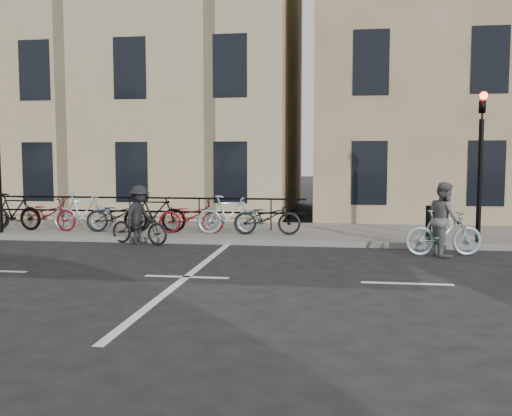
# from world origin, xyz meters

# --- Properties ---
(ground) EXTENTS (120.00, 120.00, 0.00)m
(ground) POSITION_xyz_m (0.00, 0.00, 0.00)
(ground) COLOR black
(ground) RESTS_ON ground
(sidewalk) EXTENTS (46.00, 4.00, 0.15)m
(sidewalk) POSITION_xyz_m (-4.00, 6.00, 0.07)
(sidewalk) COLOR slate
(sidewalk) RESTS_ON ground
(building_east) EXTENTS (14.00, 10.00, 12.00)m
(building_east) POSITION_xyz_m (9.00, 13.00, 6.15)
(building_east) COLOR #8F7D56
(building_east) RESTS_ON sidewalk
(building_west) EXTENTS (20.00, 10.00, 10.00)m
(building_west) POSITION_xyz_m (-9.00, 13.00, 5.15)
(building_west) COLOR tan
(building_west) RESTS_ON sidewalk
(traffic_light) EXTENTS (0.18, 0.30, 3.90)m
(traffic_light) POSITION_xyz_m (6.20, 4.34, 2.45)
(traffic_light) COLOR black
(traffic_light) RESTS_ON sidewalk
(bollard_east) EXTENTS (0.14, 0.14, 0.90)m
(bollard_east) POSITION_xyz_m (5.00, 4.25, 0.60)
(bollard_east) COLOR black
(bollard_east) RESTS_ON sidewalk
(parked_bikes) EXTENTS (10.40, 1.23, 1.05)m
(parked_bikes) POSITION_xyz_m (-3.30, 5.04, 0.64)
(parked_bikes) COLOR black
(parked_bikes) RESTS_ON sidewalk
(cyclist_grey) EXTENTS (1.80, 0.91, 1.69)m
(cyclist_grey) POSITION_xyz_m (5.16, 3.08, 0.68)
(cyclist_grey) COLOR #90B3BC
(cyclist_grey) RESTS_ON ground
(cyclist_dark) EXTENTS (1.80, 1.10, 1.51)m
(cyclist_dark) POSITION_xyz_m (-2.28, 3.84, 0.60)
(cyclist_dark) COLOR black
(cyclist_dark) RESTS_ON ground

